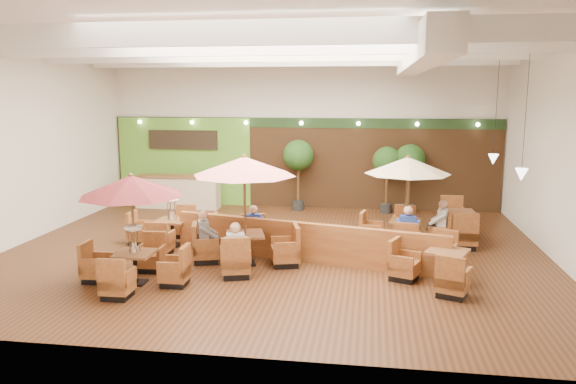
% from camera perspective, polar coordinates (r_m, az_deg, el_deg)
% --- Properties ---
extents(room, '(14.04, 14.00, 5.52)m').
position_cam_1_polar(room, '(15.42, 0.20, 8.28)').
color(room, '#381E0F').
rests_on(room, ground).
extents(service_counter, '(3.00, 0.75, 1.18)m').
position_cam_1_polar(service_counter, '(20.63, -11.09, 0.03)').
color(service_counter, beige).
rests_on(service_counter, ground).
extents(booth_divider, '(6.89, 1.86, 0.98)m').
position_cam_1_polar(booth_divider, '(13.84, 1.65, -5.10)').
color(booth_divider, brown).
rests_on(booth_divider, ground).
extents(table_0, '(2.37, 2.37, 2.44)m').
position_cam_1_polar(table_0, '(12.42, -15.53, -1.66)').
color(table_0, brown).
rests_on(table_0, ground).
extents(table_1, '(2.75, 2.75, 2.68)m').
position_cam_1_polar(table_1, '(13.35, -4.44, 0.18)').
color(table_1, brown).
rests_on(table_1, ground).
extents(table_2, '(2.50, 2.50, 2.49)m').
position_cam_1_polar(table_2, '(15.29, 12.00, 0.79)').
color(table_2, brown).
rests_on(table_2, ground).
extents(table_3, '(2.41, 2.41, 1.49)m').
position_cam_1_polar(table_3, '(15.59, -11.66, -3.84)').
color(table_3, brown).
rests_on(table_3, ground).
extents(table_4, '(1.83, 2.60, 0.91)m').
position_cam_1_polar(table_4, '(12.84, 14.63, -7.33)').
color(table_4, brown).
rests_on(table_4, ground).
extents(table_5, '(0.93, 2.72, 1.02)m').
position_cam_1_polar(table_5, '(16.66, 16.84, -3.28)').
color(table_5, brown).
rests_on(table_5, ground).
extents(topiary_0, '(1.07, 1.07, 2.50)m').
position_cam_1_polar(topiary_0, '(19.63, 1.05, 3.48)').
color(topiary_0, black).
rests_on(topiary_0, ground).
extents(topiary_1, '(0.99, 0.99, 2.30)m').
position_cam_1_polar(topiary_1, '(19.49, 10.04, 2.85)').
color(topiary_1, black).
rests_on(topiary_1, ground).
extents(topiary_2, '(1.03, 1.03, 2.39)m').
position_cam_1_polar(topiary_2, '(19.52, 12.27, 2.99)').
color(topiary_2, black).
rests_on(topiary_2, ground).
extents(diner_0, '(0.44, 0.40, 0.82)m').
position_cam_1_polar(diner_0, '(12.65, -5.36, -5.30)').
color(diner_0, white).
rests_on(diner_0, ground).
extents(diner_1, '(0.43, 0.39, 0.79)m').
position_cam_1_polar(diner_1, '(14.51, -3.52, -3.32)').
color(diner_1, navy).
rests_on(diner_1, ground).
extents(diner_2, '(0.43, 0.46, 0.84)m').
position_cam_1_polar(diner_2, '(13.82, -8.35, -4.01)').
color(diner_2, gray).
rests_on(diner_2, ground).
extents(diner_3, '(0.42, 0.35, 0.84)m').
position_cam_1_polar(diner_3, '(14.58, 12.08, -3.39)').
color(diner_3, navy).
rests_on(diner_3, ground).
extents(diner_4, '(0.39, 0.45, 0.84)m').
position_cam_1_polar(diner_4, '(15.54, 15.22, -2.68)').
color(diner_4, white).
rests_on(diner_4, ground).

